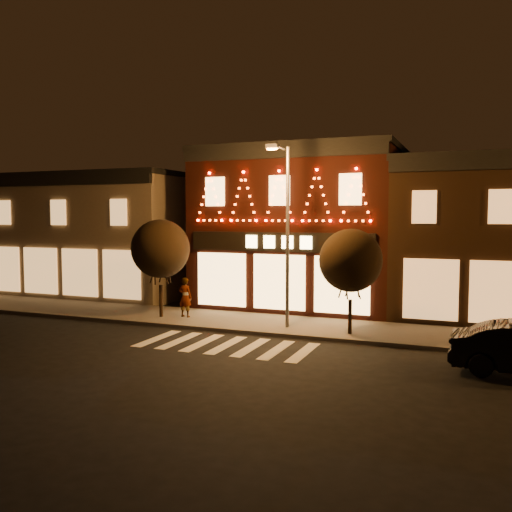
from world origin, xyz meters
The scene contains 9 objects.
ground centered at (0.00, 0.00, 0.00)m, with size 120.00×120.00×0.00m, color black.
sidewalk_far centered at (2.00, 8.00, 0.07)m, with size 44.00×4.00×0.15m, color #47423D.
building_left centered at (-13.00, 13.99, 3.66)m, with size 12.20×8.28×7.30m.
building_pulp centered at (0.00, 13.98, 4.16)m, with size 10.20×8.34×8.30m.
building_right_a centered at (9.50, 13.99, 3.76)m, with size 9.20×8.28×7.50m.
streetlamp_mid centered at (1.25, 7.13, 4.56)m, with size 0.49×1.72×7.51m.
tree_left centered at (-4.91, 7.43, 3.31)m, with size 2.70×2.70×4.51m.
tree_right centered at (4.01, 7.04, 3.07)m, with size 2.50×2.50×4.17m.
pedestrian centered at (-3.83, 7.76, 1.07)m, with size 0.67×0.44×1.84m, color gray.
Camera 1 is at (8.56, -14.43, 4.87)m, focal length 38.67 mm.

